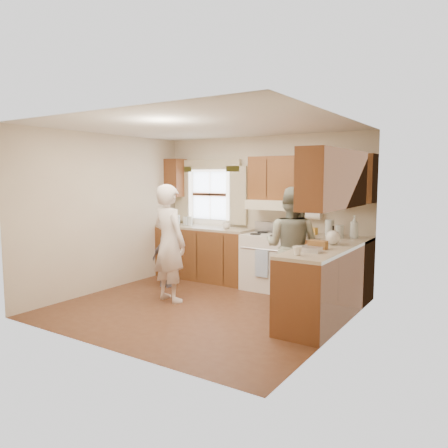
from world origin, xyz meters
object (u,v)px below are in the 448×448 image
Objects in this scene: woman_left at (169,243)px; child at (166,260)px; woman_right at (292,247)px; stove at (269,261)px.

child is (-0.57, 0.58, -0.41)m from woman_left.
woman_left is at bearing 25.80° from woman_right.
woman_right is 1.87× the size of child.
stove is 0.62× the size of woman_left.
stove is at bearing -42.61° from woman_right.
woman_left is at bearing -122.98° from stove.
woman_right reaches higher than stove.
woman_left reaches higher than child.
stove is at bearing -151.97° from child.
woman_right is (1.61, 0.73, -0.02)m from woman_left.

